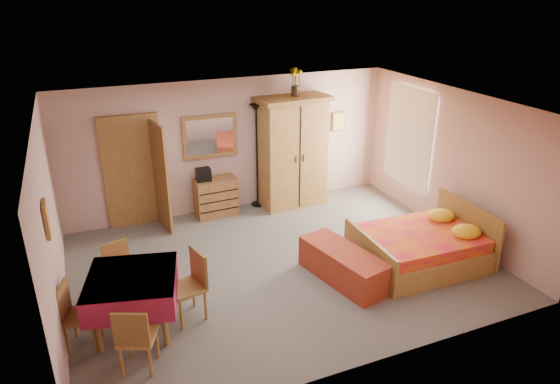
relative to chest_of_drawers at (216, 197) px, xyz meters
name	(u,v)px	position (x,y,z in m)	size (l,w,h in m)	color
floor	(281,265)	(0.43, -2.24, -0.38)	(6.50, 6.50, 0.00)	slate
ceiling	(282,107)	(0.43, -2.24, 2.22)	(6.50, 6.50, 0.00)	brown
wall_back	(232,145)	(0.43, 0.26, 0.92)	(6.50, 0.10, 2.60)	tan
wall_front	(371,272)	(0.43, -4.74, 0.92)	(6.50, 0.10, 2.60)	tan
wall_left	(50,229)	(-2.82, -2.24, 0.92)	(0.10, 5.00, 2.60)	tan
wall_right	(452,163)	(3.68, -2.24, 0.92)	(0.10, 5.00, 2.60)	tan
doorway	(133,172)	(-1.47, 0.23, 0.65)	(1.06, 0.12, 2.15)	#9E6B35
window	(409,137)	(3.64, -1.04, 1.07)	(0.08, 1.40, 1.95)	white
picture_left	(46,219)	(-2.79, -2.84, 1.32)	(0.04, 0.32, 0.42)	orange
picture_back	(339,121)	(2.78, 0.23, 1.17)	(0.30, 0.04, 0.40)	#D8BF59
chest_of_drawers	(216,197)	(0.00, 0.00, 0.00)	(0.80, 0.40, 0.76)	brown
wall_mirror	(210,136)	(0.00, 0.21, 1.17)	(1.04, 0.05, 0.82)	silver
stereo	(203,175)	(-0.23, -0.01, 0.50)	(0.27, 0.20, 0.25)	black
floor_lamp	(257,157)	(0.91, 0.14, 0.67)	(0.27, 0.27, 2.10)	black
wardrobe	(292,152)	(1.59, -0.07, 0.74)	(1.42, 0.73, 2.23)	#A67438
sunflower_vase	(295,82)	(1.64, -0.05, 2.12)	(0.22, 0.22, 0.54)	yellow
bed	(420,238)	(2.51, -3.04, 0.07)	(1.94, 1.53, 0.90)	red
bench	(343,265)	(1.13, -3.00, -0.13)	(0.56, 1.51, 0.50)	maroon
dining_table	(135,303)	(-1.95, -2.98, 0.02)	(1.10, 1.10, 0.81)	maroon
chair_south	(138,336)	(-2.01, -3.73, 0.07)	(0.41, 0.41, 0.89)	#AC763A
chair_north	(123,273)	(-2.01, -2.22, 0.05)	(0.39, 0.39, 0.86)	brown
chair_west	(82,315)	(-2.59, -3.06, 0.06)	(0.40, 0.40, 0.88)	olive
chair_east	(186,287)	(-1.28, -3.01, 0.11)	(0.44, 0.44, 0.97)	#AE803B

